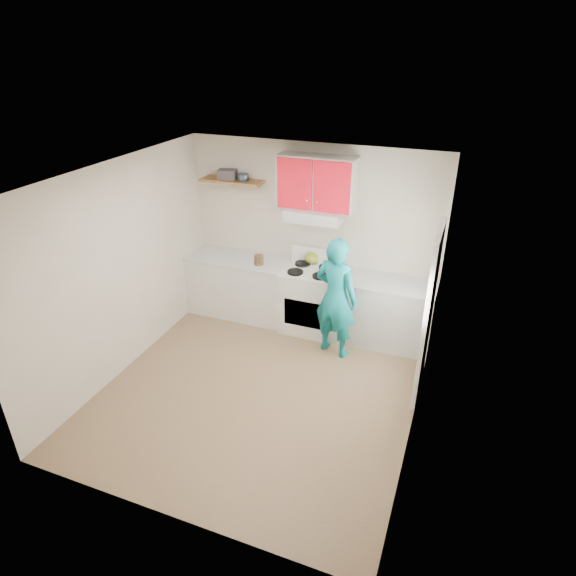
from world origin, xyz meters
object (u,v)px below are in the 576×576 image
at_px(stove, 310,300).
at_px(tin, 243,177).
at_px(person, 336,298).
at_px(kettle, 312,258).
at_px(crock, 259,261).

bearing_deg(stove, tin, 171.04).
relative_size(tin, person, 0.10).
height_order(stove, tin, tin).
xyz_separation_m(stove, person, (0.49, -0.46, 0.36)).
distance_m(stove, kettle, 0.60).
bearing_deg(tin, kettle, 3.49).
height_order(tin, crock, tin).
relative_size(tin, crock, 0.98).
distance_m(stove, person, 0.77).
xyz_separation_m(tin, crock, (0.31, -0.24, -1.11)).
relative_size(stove, tin, 5.85).
xyz_separation_m(stove, crock, (-0.76, -0.07, 0.52)).
distance_m(tin, person, 2.11).
bearing_deg(tin, person, -21.93).
distance_m(tin, kettle, 1.47).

